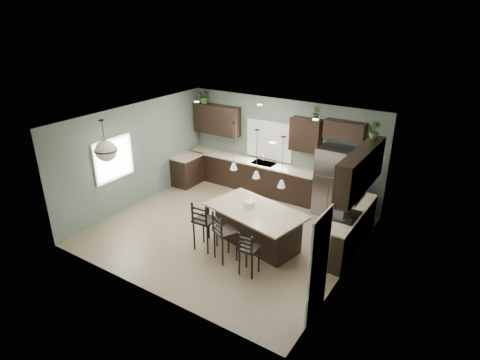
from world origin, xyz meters
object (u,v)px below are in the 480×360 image
object	(u,v)px
bar_stool_right	(249,253)
plant_back_left	(205,96)
serving_dish	(249,204)
bar_stool_left	(205,225)
kitchen_island	(255,228)
bar_stool_center	(225,236)
refrigerator	(334,181)

from	to	relation	value
bar_stool_right	plant_back_left	xyz separation A→B (m)	(-3.92, 3.74, 2.12)
serving_dish	plant_back_left	world-z (taller)	plant_back_left
bar_stool_left	plant_back_left	xyz separation A→B (m)	(-2.59, 3.47, 2.02)
bar_stool_right	bar_stool_left	bearing A→B (deg)	165.99
kitchen_island	bar_stool_right	distance (m)	1.09
kitchen_island	plant_back_left	distance (m)	4.93
bar_stool_left	kitchen_island	bearing A→B (deg)	36.65
bar_stool_left	bar_stool_right	distance (m)	1.36
serving_dish	bar_stool_center	size ratio (longest dim) A/B	0.21
bar_stool_left	bar_stool_center	distance (m)	0.65
bar_stool_center	plant_back_left	world-z (taller)	plant_back_left
kitchen_island	bar_stool_center	size ratio (longest dim) A/B	1.89
refrigerator	serving_dish	distance (m)	2.68
serving_dish	bar_stool_right	xyz separation A→B (m)	(0.64, -1.04, -0.49)
bar_stool_right	bar_stool_center	bearing A→B (deg)	165.03
serving_dish	bar_stool_right	size ratio (longest dim) A/B	0.24
bar_stool_right	refrigerator	bearing A→B (deg)	79.95
bar_stool_left	plant_back_left	bearing A→B (deg)	124.01
serving_dish	plant_back_left	bearing A→B (deg)	140.50
bar_stool_left	bar_stool_right	size ratio (longest dim) A/B	1.20
refrigerator	serving_dish	size ratio (longest dim) A/B	7.71
bar_stool_left	plant_back_left	size ratio (longest dim) A/B	2.68
serving_dish	bar_stool_center	bearing A→B (deg)	-93.46
refrigerator	bar_stool_center	distance (m)	3.54
serving_dish	bar_stool_right	bearing A→B (deg)	-58.09
plant_back_left	serving_dish	bearing A→B (deg)	-39.50
serving_dish	bar_stool_right	world-z (taller)	serving_dish
bar_stool_right	kitchen_island	bearing A→B (deg)	111.67
kitchen_island	bar_stool_center	bearing A→B (deg)	-94.68
bar_stool_left	serving_dish	bearing A→B (deg)	45.35
kitchen_island	bar_stool_right	xyz separation A→B (m)	(0.45, -0.99, 0.04)
refrigerator	bar_stool_center	xyz separation A→B (m)	(-1.15, -3.33, -0.35)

